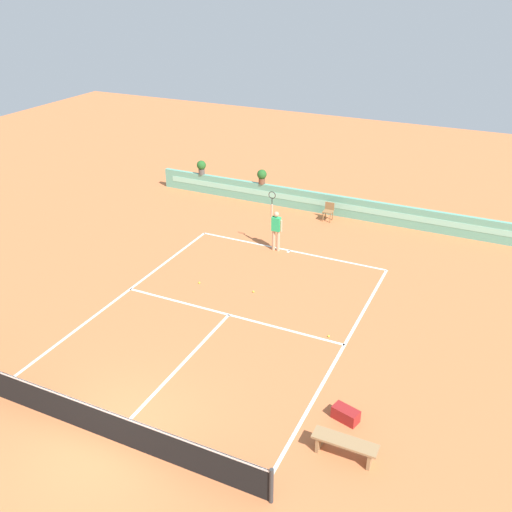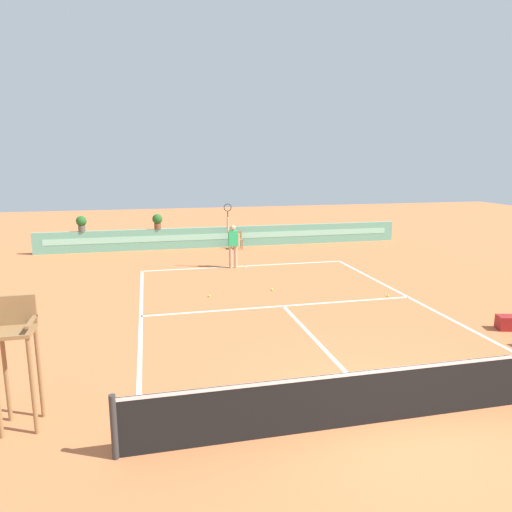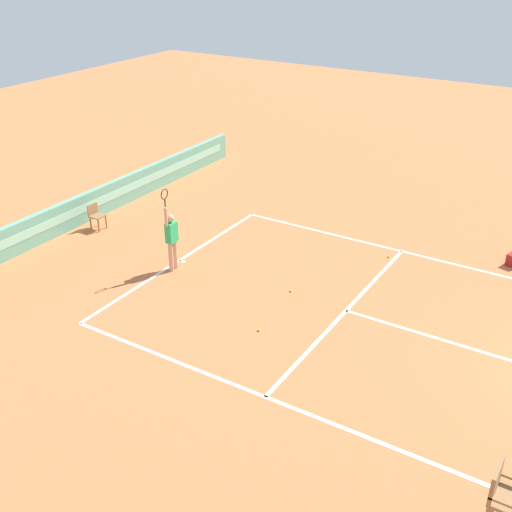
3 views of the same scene
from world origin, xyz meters
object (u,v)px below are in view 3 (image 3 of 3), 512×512
Objects in this scene: ball_kid_chair at (96,215)px; tennis_ball_mid_court at (291,291)px; tennis_ball_near_baseline at (389,256)px; tennis_player at (172,237)px; tennis_ball_by_sideline at (259,330)px.

ball_kid_chair reaches higher than tennis_ball_mid_court.
ball_kid_chair is 12.50× the size of tennis_ball_mid_court.
tennis_ball_near_baseline is 3.73m from tennis_ball_mid_court.
tennis_player is 38.01× the size of tennis_ball_near_baseline.
tennis_player reaches higher than tennis_ball_near_baseline.
tennis_ball_near_baseline is 1.00× the size of tennis_ball_by_sideline.
tennis_player is (-0.96, -3.98, 0.57)m from ball_kid_chair.
tennis_ball_by_sideline is at bearing -107.25° from ball_kid_chair.
tennis_ball_mid_court is at bearing 7.21° from tennis_ball_by_sideline.
ball_kid_chair is 4.13m from tennis_player.
tennis_player is 3.77m from tennis_ball_mid_court.
ball_kid_chair is 12.50× the size of tennis_ball_by_sideline.
tennis_player reaches higher than tennis_ball_by_sideline.
tennis_ball_by_sideline is at bearing -172.79° from tennis_ball_mid_court.
tennis_player is 38.01× the size of tennis_ball_mid_court.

